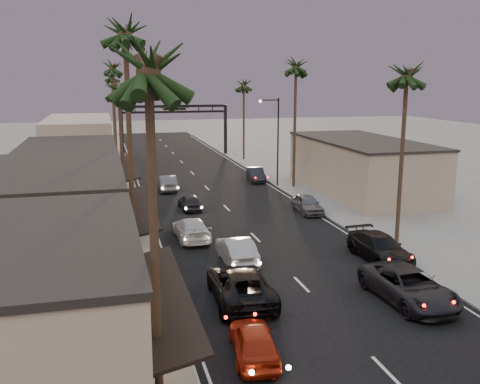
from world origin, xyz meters
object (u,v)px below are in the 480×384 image
oncoming_pickup (240,285)px  palm_rc (244,82)px  curbside_near (409,286)px  palm_rb (296,63)px  arch (175,117)px  streetlight_left (129,127)px  palm_ra (407,69)px  curbside_black (380,248)px  palm_la (148,56)px  oncoming_red (254,341)px  palm_ld (112,64)px  palm_lb (125,27)px  palm_lc (119,84)px  oncoming_silver (237,250)px  palm_far (112,75)px  streetlight_right (275,135)px

oncoming_pickup → palm_rc: bearing=-102.1°
curbside_near → palm_rb: bearing=78.7°
arch → palm_rb: 28.24m
streetlight_left → palm_rc: palm_rc is taller
palm_ra → curbside_black: palm_ra is taller
palm_la → oncoming_red: (4.03, 3.25, -10.73)m
palm_la → oncoming_pickup: bearing=60.8°
palm_ld → palm_rc: (17.20, 9.00, -1.95)m
curbside_near → palm_lb: bearing=150.9°
palm_lc → palm_ra: 20.99m
streetlight_left → palm_lc: 22.65m
oncoming_silver → palm_rc: bearing=-105.0°
palm_far → curbside_near: bearing=-78.6°
palm_lc → palm_ld: (0.00, 19.00, 1.95)m
palm_la → curbside_near: size_ratio=2.21×
palm_lb → palm_ra: size_ratio=1.15×
palm_far → streetlight_right: bearing=-65.2°
palm_ra → palm_rb: 20.02m
palm_far → oncoming_red: bearing=-86.7°
palm_ld → curbside_near: (12.91, -39.42, -11.59)m
palm_far → oncoming_red: 66.72m
palm_la → oncoming_silver: bearing=67.0°
palm_lc → palm_far: size_ratio=0.92×
arch → curbside_near: arch is taller
palm_lc → palm_lb: bearing=-90.0°
palm_ld → palm_far: 23.02m
palm_lb → oncoming_pickup: 14.12m
palm_lb → oncoming_silver: bearing=11.7°
palm_rb → curbside_black: size_ratio=2.60×
palm_ld → curbside_black: bearing=-66.4°
palm_rb → oncoming_silver: size_ratio=2.97×
palm_la → palm_lc: size_ratio=1.08×
streetlight_left → oncoming_red: size_ratio=2.16×
palm_far → oncoming_pickup: 61.35m
oncoming_pickup → oncoming_red: bearing=83.9°
oncoming_red → palm_rb: bearing=-105.3°
streetlight_right → palm_lb: (-15.52, -23.00, 8.06)m
palm_ra → palm_far: 56.58m
palm_ld → palm_far: bearing=89.3°
arch → palm_lc: (-8.60, -34.00, 4.94)m
palm_lb → curbside_black: (14.63, -0.41, -12.59)m
palm_lb → palm_rc: (17.20, 42.00, -2.92)m
palm_lc → palm_ld: 19.10m
streetlight_right → arch: bearing=105.5°
oncoming_red → streetlight_left: bearing=-79.9°
streetlight_right → oncoming_pickup: bearing=-111.3°
palm_far → oncoming_red: palm_far is taller
oncoming_silver → palm_lc: bearing=-64.3°
palm_far → oncoming_silver: bearing=-84.0°
palm_lb → palm_rb: 27.94m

